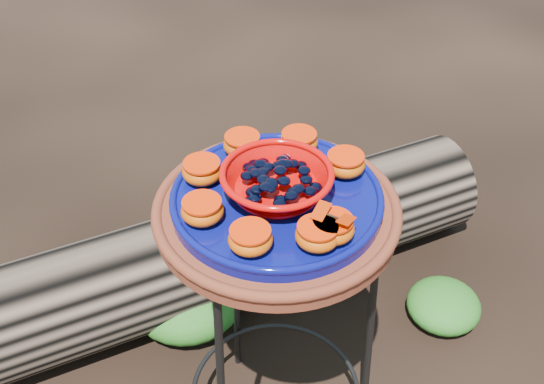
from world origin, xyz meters
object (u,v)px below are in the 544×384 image
red_bowl (277,184)px  cobalt_plate (277,201)px  driftwood_log (219,254)px  plant_stand (276,338)px  terracotta_saucer (277,213)px

red_bowl → cobalt_plate: bearing=0.0°
driftwood_log → cobalt_plate: bearing=-98.1°
cobalt_plate → driftwood_log: (0.07, 0.49, -0.60)m
plant_stand → driftwood_log: bearing=81.9°
terracotta_saucer → red_bowl: bearing=0.0°
plant_stand → red_bowl: (0.00, 0.00, 0.44)m
cobalt_plate → terracotta_saucer: bearing=0.0°
cobalt_plate → driftwood_log: 0.77m
plant_stand → terracotta_saucer: bearing=0.0°
cobalt_plate → red_bowl: (0.00, 0.00, 0.04)m
cobalt_plate → red_bowl: red_bowl is taller
terracotta_saucer → cobalt_plate: (0.00, 0.00, 0.03)m
plant_stand → terracotta_saucer: terracotta_saucer is taller
red_bowl → driftwood_log: size_ratio=0.12×
cobalt_plate → driftwood_log: cobalt_plate is taller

